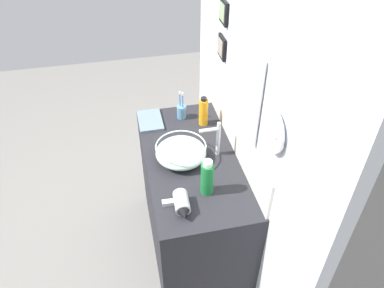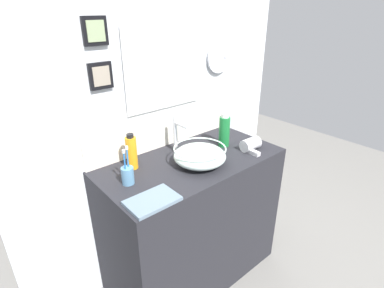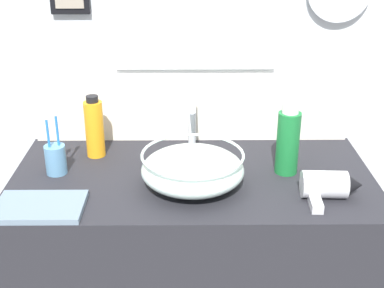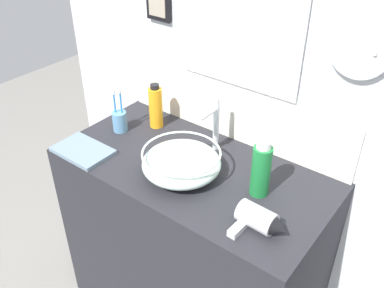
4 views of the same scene
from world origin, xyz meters
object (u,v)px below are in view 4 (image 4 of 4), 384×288
hair_drier (260,220)px  glass_bowl_sink (181,162)px  shampoo_bottle (261,169)px  lotion_bottle (156,107)px  toothbrush_cup (120,121)px  faucet (213,122)px  hand_towel (83,151)px

hair_drier → glass_bowl_sink: bearing=169.3°
shampoo_bottle → lotion_bottle: bearing=168.2°
lotion_bottle → toothbrush_cup: bearing=-128.6°
faucet → lotion_bottle: size_ratio=1.14×
glass_bowl_sink → toothbrush_cup: bearing=168.4°
toothbrush_cup → hand_towel: bearing=-89.6°
glass_bowl_sink → hand_towel: (-0.40, -0.13, -0.05)m
lotion_bottle → hand_towel: (-0.10, -0.33, -0.09)m
glass_bowl_sink → toothbrush_cup: toothbrush_cup is taller
glass_bowl_sink → faucet: faucet is taller
hair_drier → toothbrush_cup: (-0.77, 0.15, 0.01)m
faucet → lotion_bottle: faucet is taller
hair_drier → lotion_bottle: (-0.67, 0.27, 0.06)m
shampoo_bottle → hand_towel: size_ratio=0.93×
glass_bowl_sink → toothbrush_cup: size_ratio=1.46×
faucet → shampoo_bottle: faucet is taller
toothbrush_cup → shampoo_bottle: bearing=0.1°
toothbrush_cup → shampoo_bottle: (0.68, 0.00, 0.05)m
hair_drier → hand_towel: hair_drier is taller
hair_drier → toothbrush_cup: toothbrush_cup is taller
glass_bowl_sink → faucet: 0.22m
faucet → shampoo_bottle: (0.28, -0.12, -0.03)m
glass_bowl_sink → toothbrush_cup: 0.41m
hand_towel → lotion_bottle: bearing=73.8°
glass_bowl_sink → hair_drier: 0.38m
faucet → hair_drier: 0.47m
glass_bowl_sink → hair_drier: bearing=-10.7°
faucet → toothbrush_cup: faucet is taller
lotion_bottle → glass_bowl_sink: bearing=-34.2°
lotion_bottle → hand_towel: size_ratio=0.86×
faucet → shampoo_bottle: 0.31m
glass_bowl_sink → shampoo_bottle: (0.28, 0.08, 0.05)m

